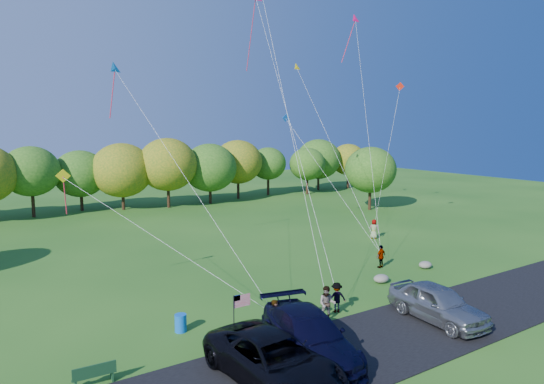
{
  "coord_description": "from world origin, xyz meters",
  "views": [
    {
      "loc": [
        -16.58,
        -19.12,
        9.96
      ],
      "look_at": [
        -0.22,
        6.0,
        5.81
      ],
      "focal_mm": 32.0,
      "sensor_mm": 36.0,
      "label": 1
    }
  ],
  "objects_px": {
    "flyer_a": "(276,318)",
    "flyer_e": "(374,229)",
    "minivan_silver": "(437,303)",
    "park_bench": "(94,374)",
    "flyer_d": "(381,256)",
    "trash_barrel": "(181,323)",
    "flyer_c": "(337,297)",
    "flyer_b": "(327,304)",
    "minivan_dark": "(274,359)",
    "minivan_navy": "(309,336)"
  },
  "relations": [
    {
      "from": "flyer_e",
      "to": "trash_barrel",
      "type": "distance_m",
      "value": 23.72
    },
    {
      "from": "minivan_dark",
      "to": "trash_barrel",
      "type": "xyz_separation_m",
      "value": [
        -1.18,
        6.43,
        -0.54
      ]
    },
    {
      "from": "flyer_c",
      "to": "park_bench",
      "type": "height_order",
      "value": "flyer_c"
    },
    {
      "from": "flyer_e",
      "to": "minivan_dark",
      "type": "bearing_deg",
      "value": 91.66
    },
    {
      "from": "flyer_b",
      "to": "flyer_e",
      "type": "bearing_deg",
      "value": 79.88
    },
    {
      "from": "minivan_dark",
      "to": "flyer_c",
      "type": "distance_m",
      "value": 8.0
    },
    {
      "from": "minivan_navy",
      "to": "flyer_d",
      "type": "distance_m",
      "value": 14.68
    },
    {
      "from": "flyer_b",
      "to": "park_bench",
      "type": "relative_size",
      "value": 1.12
    },
    {
      "from": "flyer_e",
      "to": "flyer_c",
      "type": "bearing_deg",
      "value": 93.85
    },
    {
      "from": "minivan_navy",
      "to": "flyer_d",
      "type": "xyz_separation_m",
      "value": [
        12.39,
        7.88,
        -0.21
      ]
    },
    {
      "from": "park_bench",
      "to": "minivan_navy",
      "type": "bearing_deg",
      "value": -15.37
    },
    {
      "from": "flyer_b",
      "to": "flyer_e",
      "type": "relative_size",
      "value": 1.07
    },
    {
      "from": "flyer_e",
      "to": "park_bench",
      "type": "xyz_separation_m",
      "value": [
        -26.64,
        -11.89,
        -0.37
      ]
    },
    {
      "from": "flyer_b",
      "to": "flyer_c",
      "type": "relative_size",
      "value": 1.12
    },
    {
      "from": "flyer_e",
      "to": "park_bench",
      "type": "distance_m",
      "value": 29.18
    },
    {
      "from": "flyer_b",
      "to": "flyer_c",
      "type": "distance_m",
      "value": 1.36
    },
    {
      "from": "minivan_dark",
      "to": "minivan_silver",
      "type": "xyz_separation_m",
      "value": [
        10.25,
        0.42,
        0.02
      ]
    },
    {
      "from": "minivan_dark",
      "to": "minivan_silver",
      "type": "relative_size",
      "value": 1.2
    },
    {
      "from": "minivan_silver",
      "to": "flyer_c",
      "type": "height_order",
      "value": "minivan_silver"
    },
    {
      "from": "flyer_a",
      "to": "flyer_c",
      "type": "relative_size",
      "value": 1.08
    },
    {
      "from": "minivan_dark",
      "to": "flyer_a",
      "type": "height_order",
      "value": "minivan_dark"
    },
    {
      "from": "flyer_a",
      "to": "flyer_e",
      "type": "height_order",
      "value": "flyer_a"
    },
    {
      "from": "park_bench",
      "to": "trash_barrel",
      "type": "xyz_separation_m",
      "value": [
        4.71,
        2.87,
        -0.05
      ]
    },
    {
      "from": "flyer_e",
      "to": "park_bench",
      "type": "height_order",
      "value": "flyer_e"
    },
    {
      "from": "minivan_navy",
      "to": "flyer_d",
      "type": "height_order",
      "value": "minivan_navy"
    },
    {
      "from": "minivan_dark",
      "to": "flyer_a",
      "type": "xyz_separation_m",
      "value": [
        2.46,
        3.56,
        -0.09
      ]
    },
    {
      "from": "minivan_navy",
      "to": "flyer_b",
      "type": "height_order",
      "value": "minivan_navy"
    },
    {
      "from": "minivan_navy",
      "to": "flyer_e",
      "type": "relative_size",
      "value": 3.89
    },
    {
      "from": "flyer_c",
      "to": "park_bench",
      "type": "relative_size",
      "value": 1.0
    },
    {
      "from": "trash_barrel",
      "to": "flyer_c",
      "type": "bearing_deg",
      "value": -15.57
    },
    {
      "from": "flyer_d",
      "to": "trash_barrel",
      "type": "xyz_separation_m",
      "value": [
        -15.95,
        -2.32,
        -0.38
      ]
    },
    {
      "from": "flyer_b",
      "to": "flyer_d",
      "type": "distance_m",
      "value": 10.53
    },
    {
      "from": "flyer_d",
      "to": "minivan_silver",
      "type": "bearing_deg",
      "value": 52.4
    },
    {
      "from": "minivan_navy",
      "to": "flyer_b",
      "type": "distance_m",
      "value": 4.21
    },
    {
      "from": "flyer_b",
      "to": "flyer_c",
      "type": "bearing_deg",
      "value": 70.29
    },
    {
      "from": "flyer_b",
      "to": "flyer_d",
      "type": "relative_size",
      "value": 1.12
    },
    {
      "from": "minivan_silver",
      "to": "park_bench",
      "type": "xyz_separation_m",
      "value": [
        -16.14,
        3.14,
        -0.51
      ]
    },
    {
      "from": "minivan_navy",
      "to": "park_bench",
      "type": "xyz_separation_m",
      "value": [
        -8.27,
        2.7,
        -0.54
      ]
    },
    {
      "from": "flyer_d",
      "to": "park_bench",
      "type": "relative_size",
      "value": 1.0
    },
    {
      "from": "flyer_b",
      "to": "flyer_d",
      "type": "bearing_deg",
      "value": 71.26
    },
    {
      "from": "minivan_navy",
      "to": "flyer_c",
      "type": "xyz_separation_m",
      "value": [
        4.42,
        3.34,
        -0.21
      ]
    },
    {
      "from": "minivan_dark",
      "to": "flyer_e",
      "type": "height_order",
      "value": "minivan_dark"
    },
    {
      "from": "flyer_e",
      "to": "flyer_d",
      "type": "bearing_deg",
      "value": 103.23
    },
    {
      "from": "minivan_dark",
      "to": "flyer_b",
      "type": "height_order",
      "value": "minivan_dark"
    },
    {
      "from": "minivan_silver",
      "to": "flyer_b",
      "type": "height_order",
      "value": "minivan_silver"
    },
    {
      "from": "minivan_silver",
      "to": "flyer_a",
      "type": "relative_size",
      "value": 3.11
    },
    {
      "from": "minivan_silver",
      "to": "flyer_a",
      "type": "height_order",
      "value": "minivan_silver"
    },
    {
      "from": "flyer_d",
      "to": "park_bench",
      "type": "bearing_deg",
      "value": 4.97
    },
    {
      "from": "minivan_dark",
      "to": "flyer_b",
      "type": "bearing_deg",
      "value": 28.68
    },
    {
      "from": "minivan_dark",
      "to": "park_bench",
      "type": "relative_size",
      "value": 4.04
    }
  ]
}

